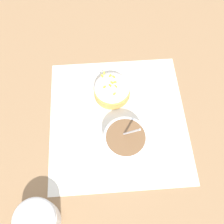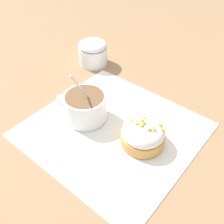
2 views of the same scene
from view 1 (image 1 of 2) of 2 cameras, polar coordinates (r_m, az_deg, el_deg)
ground_plane at (r=0.62m, az=1.29°, el=-1.61°), size 3.00×3.00×0.00m
paper_napkin at (r=0.62m, az=1.29°, el=-1.55°), size 0.37×0.36×0.00m
coffee_cup at (r=0.56m, az=3.41°, el=-6.42°), size 0.12×0.09×0.12m
frosted_pastry at (r=0.63m, az=-0.36°, el=4.95°), size 0.09×0.09×0.05m
sugar_bowl at (r=0.55m, az=-16.09°, el=-21.70°), size 0.08×0.08×0.07m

